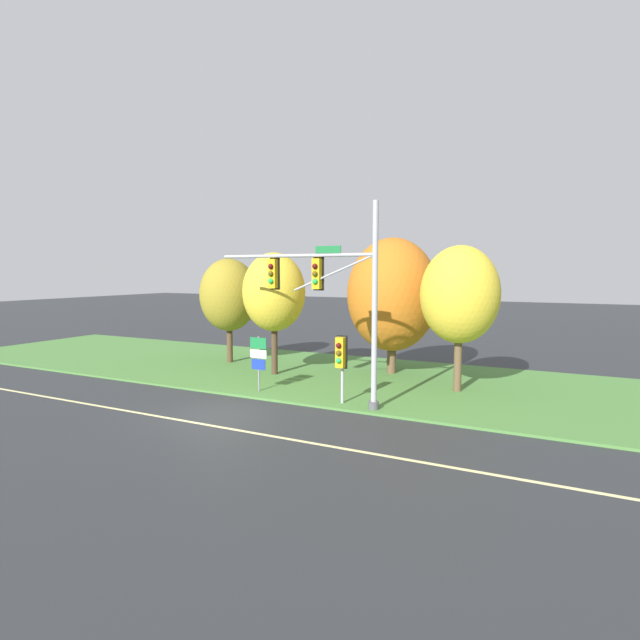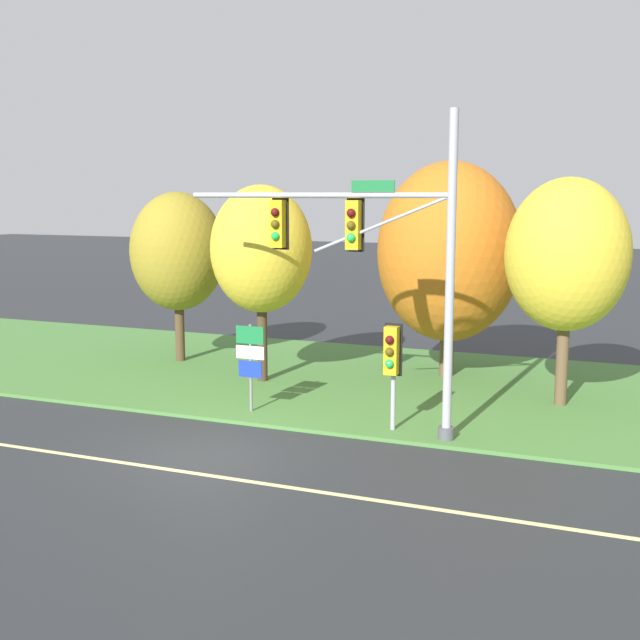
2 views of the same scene
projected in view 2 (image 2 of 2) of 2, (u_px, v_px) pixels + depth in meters
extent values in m
plane|color=#282B2D|center=(201.00, 454.00, 18.92)|extent=(160.00, 160.00, 0.00)
cube|color=beige|center=(173.00, 470.00, 17.82)|extent=(36.00, 0.16, 0.01)
cube|color=#477A38|center=(328.00, 378.00, 26.46)|extent=(48.00, 11.50, 0.10)
cylinder|color=#9EA0A5|center=(450.00, 279.00, 19.14)|extent=(0.22, 0.22, 7.95)
cylinder|color=#4C4C51|center=(446.00, 433.00, 19.74)|extent=(0.40, 0.40, 0.30)
cylinder|color=#9EA0A5|center=(315.00, 195.00, 20.12)|extent=(6.98, 0.14, 0.14)
cylinder|color=#9EA0A5|center=(381.00, 224.00, 19.59)|extent=(3.52, 0.08, 1.47)
cube|color=gold|center=(353.00, 225.00, 19.85)|extent=(0.34, 0.28, 1.22)
cube|color=black|center=(356.00, 225.00, 20.00)|extent=(0.46, 0.04, 1.34)
sphere|color=#4C0C0C|center=(351.00, 213.00, 19.64)|extent=(0.22, 0.22, 0.22)
sphere|color=#51420C|center=(351.00, 225.00, 19.69)|extent=(0.22, 0.22, 0.22)
sphere|color=green|center=(351.00, 238.00, 19.74)|extent=(0.22, 0.22, 0.22)
cube|color=gold|center=(278.00, 224.00, 20.62)|extent=(0.34, 0.28, 1.22)
cube|color=black|center=(281.00, 224.00, 20.76)|extent=(0.46, 0.04, 1.34)
sphere|color=#4C0C0C|center=(275.00, 212.00, 20.41)|extent=(0.22, 0.22, 0.22)
sphere|color=#51420C|center=(275.00, 224.00, 20.45)|extent=(0.22, 0.22, 0.22)
sphere|color=green|center=(275.00, 236.00, 20.50)|extent=(0.22, 0.22, 0.22)
cube|color=#196B33|center=(373.00, 186.00, 19.47)|extent=(1.10, 0.04, 0.28)
cylinder|color=#9EA0A5|center=(393.00, 379.00, 20.35)|extent=(0.12, 0.12, 2.66)
cube|color=gold|center=(392.00, 351.00, 20.05)|extent=(0.34, 0.28, 1.22)
cube|color=black|center=(393.00, 349.00, 20.20)|extent=(0.46, 0.04, 1.34)
sphere|color=#4C0C0C|center=(390.00, 340.00, 19.84)|extent=(0.22, 0.22, 0.22)
sphere|color=#51420C|center=(389.00, 352.00, 19.89)|extent=(0.22, 0.22, 0.22)
sphere|color=green|center=(389.00, 364.00, 19.93)|extent=(0.22, 0.22, 0.22)
cylinder|color=slate|center=(251.00, 368.00, 22.11)|extent=(0.08, 0.08, 2.45)
cube|color=#197238|center=(250.00, 335.00, 21.94)|extent=(0.84, 0.03, 0.49)
cube|color=white|center=(250.00, 352.00, 22.01)|extent=(0.85, 0.03, 0.36)
cube|color=#193399|center=(250.00, 369.00, 22.09)|extent=(0.71, 0.03, 0.46)
cylinder|color=#4C3823|center=(180.00, 319.00, 28.84)|extent=(0.34, 0.34, 3.03)
ellipsoid|color=olive|center=(178.00, 251.00, 28.46)|extent=(3.36, 3.36, 4.20)
cylinder|color=#423021|center=(262.00, 329.00, 25.69)|extent=(0.32, 0.32, 3.37)
ellipsoid|color=gold|center=(261.00, 249.00, 25.29)|extent=(3.22, 3.22, 4.03)
cylinder|color=brown|center=(447.00, 333.00, 26.48)|extent=(0.47, 0.47, 2.82)
ellipsoid|color=#B76019|center=(449.00, 252.00, 26.06)|extent=(4.69, 4.69, 5.86)
cylinder|color=brown|center=(563.00, 347.00, 22.74)|extent=(0.34, 0.34, 3.36)
ellipsoid|color=gold|center=(567.00, 255.00, 22.33)|extent=(3.43, 3.43, 4.29)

